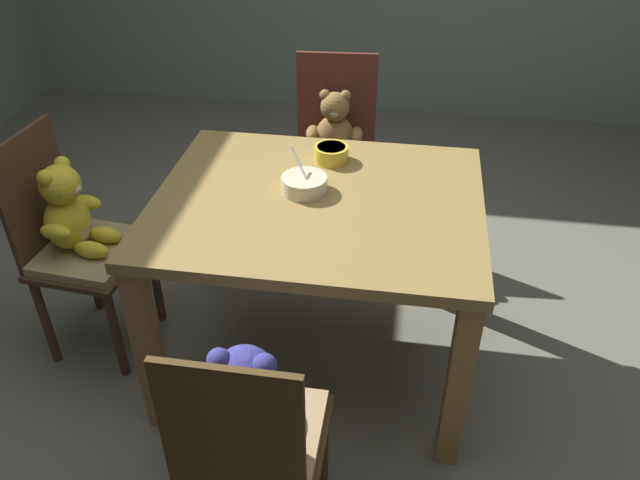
{
  "coord_description": "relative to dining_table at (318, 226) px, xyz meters",
  "views": [
    {
      "loc": [
        0.29,
        -1.82,
        1.86
      ],
      "look_at": [
        0.0,
        0.05,
        0.54
      ],
      "focal_mm": 35.5,
      "sensor_mm": 36.0,
      "label": 1
    }
  ],
  "objects": [
    {
      "name": "ground_plane",
      "position": [
        0.0,
        0.0,
        -0.65
      ],
      "size": [
        5.2,
        5.2,
        0.04
      ],
      "color": "slate"
    },
    {
      "name": "dining_table",
      "position": [
        0.0,
        0.0,
        0.0
      ],
      "size": [
        1.12,
        0.92,
        0.74
      ],
      "color": "olive",
      "rests_on": "ground_plane"
    },
    {
      "name": "teddy_chair_near_left",
      "position": [
        -0.91,
        -0.03,
        -0.09
      ],
      "size": [
        0.4,
        0.42,
        0.92
      ],
      "rotation": [
        0.0,
        0.0,
        -0.09
      ],
      "color": "#4A3220",
      "rests_on": "ground_plane"
    },
    {
      "name": "teddy_chair_far_center",
      "position": [
        -0.05,
        0.82,
        -0.1
      ],
      "size": [
        0.43,
        0.39,
        0.93
      ],
      "rotation": [
        0.0,
        0.0,
        -1.5
      ],
      "color": "#5B2B21",
      "rests_on": "ground_plane"
    },
    {
      "name": "teddy_chair_near_front",
      "position": [
        -0.04,
        -0.82,
        -0.08
      ],
      "size": [
        0.37,
        0.39,
        0.91
      ],
      "rotation": [
        0.0,
        0.0,
        1.57
      ],
      "color": "#4B3619",
      "rests_on": "ground_plane"
    },
    {
      "name": "porridge_bowl_yellow_far_center",
      "position": [
        0.01,
        0.28,
        0.15
      ],
      "size": [
        0.13,
        0.13,
        0.06
      ],
      "color": "gold",
      "rests_on": "dining_table"
    },
    {
      "name": "porridge_bowl_cream_center",
      "position": [
        -0.05,
        0.04,
        0.14
      ],
      "size": [
        0.16,
        0.16,
        0.13
      ],
      "color": "beige",
      "rests_on": "dining_table"
    }
  ]
}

